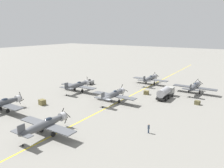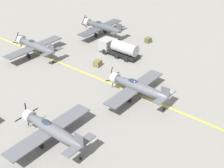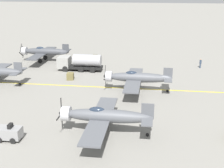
{
  "view_description": "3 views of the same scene",
  "coord_description": "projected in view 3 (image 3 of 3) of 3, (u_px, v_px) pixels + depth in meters",
  "views": [
    {
      "loc": [
        27.32,
        -40.43,
        17.51
      ],
      "look_at": [
        -4.31,
        8.32,
        3.37
      ],
      "focal_mm": 35.0,
      "sensor_mm": 36.0,
      "label": 1
    },
    {
      "loc": [
        -32.8,
        -17.1,
        25.47
      ],
      "look_at": [
        -2.01,
        7.42,
        1.58
      ],
      "focal_mm": 50.0,
      "sensor_mm": 36.0,
      "label": 2
    },
    {
      "loc": [
        -44.31,
        1.19,
        15.31
      ],
      "look_at": [
        -2.86,
        6.97,
        1.52
      ],
      "focal_mm": 50.0,
      "sensor_mm": 36.0,
      "label": 3
    }
  ],
  "objects": [
    {
      "name": "taxiway_stripe",
      "position": [
        161.0,
        90.0,
        46.32
      ],
      "size": [
        0.3,
        160.0,
        0.01
      ],
      "primitive_type": "cube",
      "color": "yellow",
      "rests_on": "ground"
    },
    {
      "name": "ground_plane",
      "position": [
        161.0,
        90.0,
        46.32
      ],
      "size": [
        400.0,
        400.0,
        0.0
      ],
      "primitive_type": "plane",
      "color": "gray"
    },
    {
      "name": "airplane_far_right",
      "position": [
        44.0,
        52.0,
        62.1
      ],
      "size": [
        12.0,
        9.98,
        3.65
      ],
      "rotation": [
        0.0,
        0.0,
        0.27
      ],
      "color": "#45474C",
      "rests_on": "ground"
    },
    {
      "name": "airplane_mid_center",
      "position": [
        136.0,
        78.0,
        45.31
      ],
      "size": [
        12.0,
        9.98,
        3.74
      ],
      "rotation": [
        0.0,
        0.0,
        0.01
      ],
      "color": "#54565B",
      "rests_on": "ground"
    },
    {
      "name": "tow_tractor",
      "position": [
        9.0,
        133.0,
        31.43
      ],
      "size": [
        1.57,
        2.6,
        1.79
      ],
      "color": "gray",
      "rests_on": "ground"
    },
    {
      "name": "supply_crate_mid_lane",
      "position": [
        70.0,
        76.0,
        51.03
      ],
      "size": [
        1.46,
        1.28,
        1.09
      ],
      "primitive_type": "cube",
      "rotation": [
        0.0,
        0.0,
        0.15
      ],
      "color": "brown",
      "rests_on": "ground"
    },
    {
      "name": "supply_crate_outboard",
      "position": [
        94.0,
        57.0,
        64.15
      ],
      "size": [
        1.32,
        1.16,
        0.98
      ],
      "primitive_type": "cube",
      "rotation": [
        0.0,
        0.0,
        -0.16
      ],
      "color": "brown",
      "rests_on": "ground"
    },
    {
      "name": "airplane_mid_left",
      "position": [
        104.0,
        116.0,
        32.38
      ],
      "size": [
        12.0,
        9.98,
        3.8
      ],
      "rotation": [
        0.0,
        0.0,
        -0.02
      ],
      "color": "#55575C",
      "rests_on": "ground"
    },
    {
      "name": "ground_crew_walking",
      "position": [
        200.0,
        63.0,
        57.75
      ],
      "size": [
        0.38,
        0.38,
        1.73
      ],
      "color": "#334256",
      "rests_on": "ground"
    },
    {
      "name": "fuel_tanker",
      "position": [
        80.0,
        62.0,
        56.0
      ],
      "size": [
        2.68,
        8.0,
        2.98
      ],
      "color": "black",
      "rests_on": "ground"
    }
  ]
}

